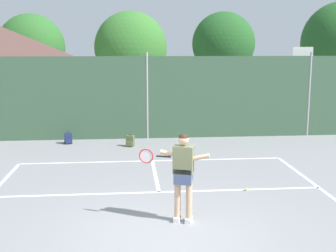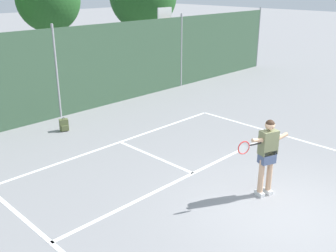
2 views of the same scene
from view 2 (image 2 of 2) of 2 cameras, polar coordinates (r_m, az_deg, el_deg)
The scene contains 7 objects.
ground_plane at distance 9.15m, azimuth 15.55°, elevation -11.59°, with size 120.00×120.00×0.00m, color gray.
court_markings at distance 9.42m, azimuth 12.12°, elevation -10.26°, with size 8.30×11.10×0.01m.
chainlink_fence at distance 14.71m, azimuth -15.80°, elevation 7.25°, with size 26.09×0.09×3.35m.
basketball_hoop at distance 19.56m, azimuth -0.56°, elevation 13.15°, with size 0.90×0.67×3.55m.
tennis_player at distance 9.18m, azimuth 14.15°, elevation -3.54°, with size 1.41×0.43×1.85m.
tennis_ball at distance 11.90m, azimuth 10.84°, elevation -3.31°, with size 0.07×0.07×0.07m, color #CCE033.
backpack_olive at distance 13.61m, azimuth -14.79°, elevation 0.12°, with size 0.32×0.31×0.46m.
Camera 2 is at (-6.99, -3.57, 4.71)m, focal length 42.16 mm.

